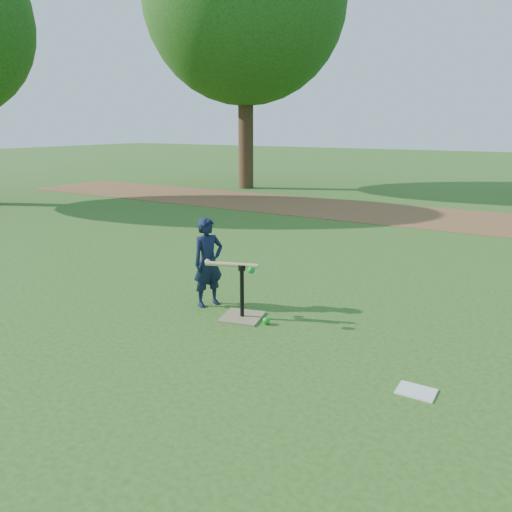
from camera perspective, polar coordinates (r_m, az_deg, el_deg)
The scene contains 8 objects.
ground at distance 5.81m, azimuth -3.89°, elevation -6.43°, with size 80.00×80.00×0.00m, color #285116.
dirt_strip at distance 12.50m, azimuth 16.30°, elevation 4.56°, with size 24.00×3.00×0.01m, color brown.
child at distance 5.89m, azimuth -5.49°, elevation -0.72°, with size 0.39×0.25×1.06m, color black.
wiffle_ball_ground at distance 5.45m, azimuth 1.18°, elevation -7.43°, with size 0.08×0.08×0.08m, color #0D9925.
clipboard at distance 4.38m, azimuth 17.85°, elevation -14.52°, with size 0.30×0.23×0.01m, color silver.
batting_tee at distance 5.60m, azimuth -1.60°, elevation -6.02°, with size 0.52×0.52×0.61m.
swing_action at distance 5.46m, azimuth -2.65°, elevation -1.08°, with size 0.67×0.24×0.08m.
tree_left at distance 17.48m, azimuth -1.25°, elevation 27.24°, with size 6.40×6.40×9.08m.
Camera 1 is at (3.13, -4.42, 2.10)m, focal length 35.00 mm.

